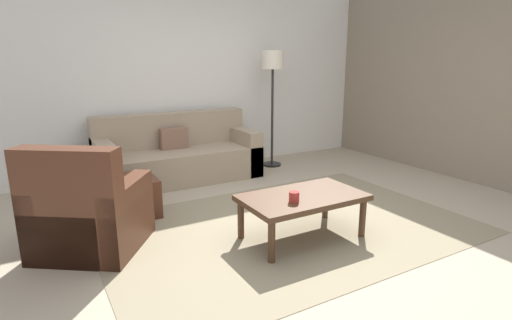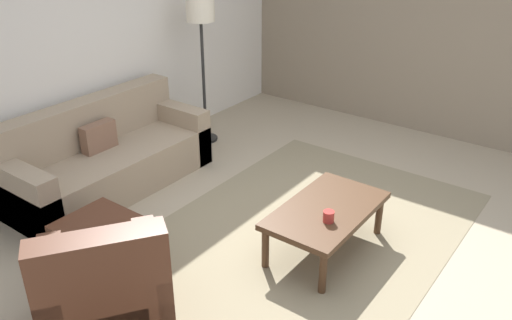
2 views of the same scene
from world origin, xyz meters
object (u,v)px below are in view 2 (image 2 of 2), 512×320
Objects in this scene: ottoman at (100,243)px; cup at (329,216)px; couch_main at (104,159)px; lamp_standing at (201,25)px; coffee_table at (326,213)px; armchair_leather at (106,300)px.

cup is at bearing -53.73° from ottoman.
couch_main is at bearing 94.01° from cup.
ottoman is 0.33× the size of lamp_standing.
coffee_table is at bearing -47.26° from ottoman.
cup is (1.07, -1.46, 0.26)m from ottoman.
ottoman is at bearing 54.86° from armchair_leather.
armchair_leather is at bearing 153.19° from cup.
couch_main is 1.92× the size of coffee_table.
couch_main is 1.23× the size of lamp_standing.
ottoman is 2.84m from lamp_standing.
couch_main reaches higher than coffee_table.
coffee_table is 0.23m from cup.
coffee_table is at bearing -115.99° from lamp_standing.
ottoman is 1.83m from cup.
lamp_standing is at bearing 30.07° from armchair_leather.
coffee_table is at bearing -21.27° from armchair_leather.
cup is at bearing -85.99° from couch_main.
cup is (-0.17, -0.11, 0.10)m from coffee_table.
lamp_standing reaches higher than armchair_leather.
ottoman is at bearing 132.74° from coffee_table.
lamp_standing reaches higher than ottoman.
couch_main is 1.37m from ottoman.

